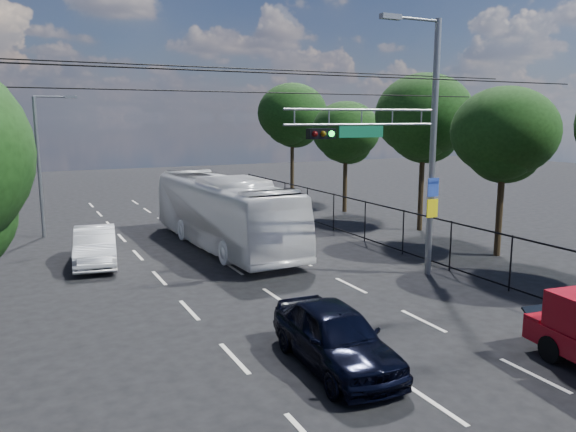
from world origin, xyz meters
TOP-DOWN VIEW (x-y plane):
  - ground at (0.00, 0.00)m, footprint 120.00×120.00m
  - lane_markings at (-0.00, 14.00)m, footprint 6.12×38.00m
  - signal_mast at (5.28, 7.99)m, footprint 6.43×0.39m
  - streetlight_left at (-6.33, 22.00)m, footprint 2.09×0.22m
  - utility_wires at (0.00, 8.83)m, footprint 22.00×5.04m
  - fence_right at (7.60, 12.17)m, footprint 0.06×34.03m
  - tree_right_b at (11.22, 9.02)m, footprint 4.50×4.50m
  - tree_right_c at (11.82, 15.02)m, footprint 5.10×5.10m
  - tree_right_d at (11.42, 22.02)m, footprint 4.32×4.32m
  - tree_right_e at (11.62, 30.02)m, footprint 5.28×5.28m
  - navy_hatchback at (-0.96, 2.49)m, footprint 2.10×4.64m
  - white_bus at (1.00, 15.90)m, footprint 3.35×12.05m
  - white_van at (-4.86, 15.20)m, footprint 2.22×4.81m

SIDE VIEW (x-z plane):
  - ground at x=0.00m, z-range 0.00..0.00m
  - lane_markings at x=0.00m, z-range 0.00..0.01m
  - white_van at x=-4.86m, z-range 0.00..1.53m
  - navy_hatchback at x=-0.96m, z-range 0.00..1.54m
  - fence_right at x=7.60m, z-range 0.03..2.03m
  - white_bus at x=1.00m, z-range 0.00..3.32m
  - streetlight_left at x=-6.33m, z-range 0.40..7.48m
  - tree_right_d at x=11.42m, z-range 1.34..8.36m
  - tree_right_b at x=11.22m, z-range 1.40..8.71m
  - signal_mast at x=5.28m, z-range 0.49..9.99m
  - tree_right_c at x=11.82m, z-range 1.59..9.88m
  - tree_right_e at x=11.62m, z-range 1.65..10.23m
  - utility_wires at x=0.00m, z-range 6.86..7.60m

